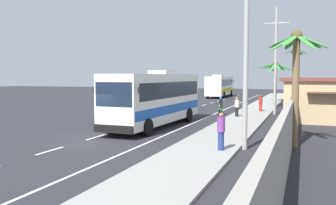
# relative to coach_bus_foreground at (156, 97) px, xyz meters

# --- Properties ---
(ground_plane) EXTENTS (160.00, 160.00, 0.00)m
(ground_plane) POSITION_rel_coach_bus_foreground_xyz_m (-1.56, -5.68, -2.04)
(ground_plane) COLOR #28282D
(sidewalk_kerb) EXTENTS (3.20, 90.00, 0.14)m
(sidewalk_kerb) POSITION_rel_coach_bus_foreground_xyz_m (5.24, 4.32, -1.97)
(sidewalk_kerb) COLOR #999993
(sidewalk_kerb) RESTS_ON ground
(lane_markings) EXTENTS (3.65, 71.11, 0.01)m
(lane_markings) POSITION_rel_coach_bus_foreground_xyz_m (0.65, 9.15, -2.04)
(lane_markings) COLOR white
(lane_markings) RESTS_ON ground
(boundary_wall) EXTENTS (0.24, 60.00, 2.31)m
(boundary_wall) POSITION_rel_coach_bus_foreground_xyz_m (9.04, 8.32, -0.88)
(boundary_wall) COLOR #9E998E
(boundary_wall) RESTS_ON ground
(coach_bus_foreground) EXTENTS (3.22, 11.50, 3.93)m
(coach_bus_foreground) POSITION_rel_coach_bus_foreground_xyz_m (0.00, 0.00, 0.00)
(coach_bus_foreground) COLOR silver
(coach_bus_foreground) RESTS_ON ground
(coach_bus_far_lane) EXTENTS (3.23, 11.30, 3.67)m
(coach_bus_far_lane) POSITION_rel_coach_bus_foreground_xyz_m (-3.33, 35.73, -0.13)
(coach_bus_far_lane) COLOR white
(coach_bus_far_lane) RESTS_ON ground
(motorcycle_beside_bus) EXTENTS (0.56, 1.96, 1.65)m
(motorcycle_beside_bus) POSITION_rel_coach_bus_foreground_xyz_m (2.72, 8.53, -1.37)
(motorcycle_beside_bus) COLOR black
(motorcycle_beside_bus) RESTS_ON ground
(pedestrian_near_kerb) EXTENTS (0.36, 0.36, 1.61)m
(pedestrian_near_kerb) POSITION_rel_coach_bus_foreground_xyz_m (4.44, 6.98, -1.06)
(pedestrian_near_kerb) COLOR black
(pedestrian_near_kerb) RESTS_ON sidewalk_kerb
(pedestrian_midwalk) EXTENTS (0.36, 0.36, 1.58)m
(pedestrian_midwalk) POSITION_rel_coach_bus_foreground_xyz_m (5.81, 12.10, -1.08)
(pedestrian_midwalk) COLOR red
(pedestrian_midwalk) RESTS_ON sidewalk_kerb
(pedestrian_far_walk) EXTENTS (0.36, 0.36, 1.73)m
(pedestrian_far_walk) POSITION_rel_coach_bus_foreground_xyz_m (6.14, -7.15, -1.00)
(pedestrian_far_walk) COLOR navy
(pedestrian_far_walk) RESTS_ON sidewalk_kerb
(utility_pole_nearest) EXTENTS (1.87, 0.24, 9.32)m
(utility_pole_nearest) POSITION_rel_coach_bus_foreground_xyz_m (7.03, -5.92, 2.80)
(utility_pole_nearest) COLOR #9E9E99
(utility_pole_nearest) RESTS_ON ground
(utility_pole_mid) EXTENTS (2.10, 0.24, 9.62)m
(utility_pole_mid) POSITION_rel_coach_bus_foreground_xyz_m (7.17, 11.05, 2.96)
(utility_pole_mid) COLOR #9E9E99
(utility_pole_mid) RESTS_ON ground
(palm_nearest) EXTENTS (3.06, 2.92, 7.55)m
(palm_nearest) POSITION_rel_coach_bus_foreground_xyz_m (8.55, 31.60, 3.13)
(palm_nearest) COLOR brown
(palm_nearest) RESTS_ON ground
(palm_second) EXTENTS (3.71, 3.71, 5.26)m
(palm_second) POSITION_rel_coach_bus_foreground_xyz_m (6.09, 25.90, 2.03)
(palm_second) COLOR brown
(palm_second) RESTS_ON ground
(palm_third) EXTENTS (3.86, 3.67, 5.14)m
(palm_third) POSITION_rel_coach_bus_foreground_xyz_m (6.61, 19.14, 1.63)
(palm_third) COLOR brown
(palm_third) RESTS_ON ground
(palm_fourth) EXTENTS (2.97, 2.97, 5.75)m
(palm_fourth) POSITION_rel_coach_bus_foreground_xyz_m (9.24, -4.55, 1.97)
(palm_fourth) COLOR brown
(palm_fourth) RESTS_ON ground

